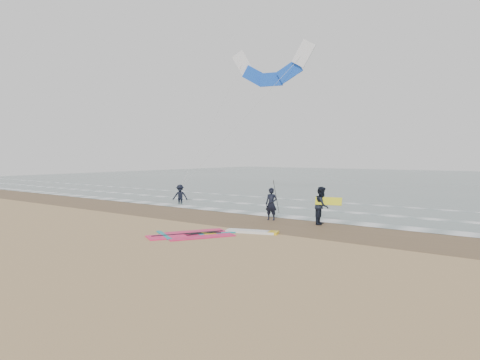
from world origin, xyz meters
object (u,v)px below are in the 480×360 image
Objects in this scene: person_standing at (271,204)px; windsurf_rig at (212,234)px; surf_kite at (271,69)px; person_wading at (180,191)px; person_walking at (322,206)px.

windsurf_rig is at bearing -101.49° from person_standing.
person_standing is at bearing -57.59° from surf_kite.
person_standing reaches higher than person_wading.
person_walking is at bearing -42.97° from surf_kite.
windsurf_rig is 12.70m from person_wading.
windsurf_rig is at bearing -69.21° from surf_kite.
person_walking is at bearing -45.13° from person_wading.
person_walking reaches higher than person_standing.
windsurf_rig is 6.04m from person_walking.
person_walking is at bearing 63.23° from windsurf_rig.
windsurf_rig is 0.47× the size of surf_kite.
surf_kite is at bearing 110.79° from windsurf_rig.
windsurf_rig is 2.56× the size of person_walking.
person_wading is at bearing 63.42° from person_walking.
surf_kite reaches higher than person_walking.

